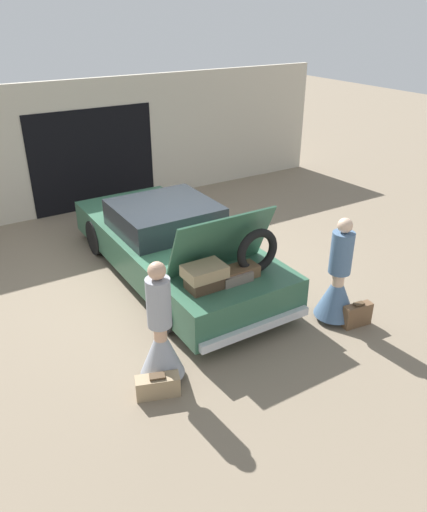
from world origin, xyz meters
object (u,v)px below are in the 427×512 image
Objects in this scene: person_right at (337,285)px; suitcase_beside_left_person at (158,386)px; car at (174,245)px; person_left at (161,339)px; suitcase_beside_right_person at (357,315)px.

person_right reaches higher than suitcase_beside_left_person.
car is 2.80m from person_right.
person_left is 2.92× the size of suitcase_beside_left_person.
person_right is 0.52m from suitcase_beside_right_person.
car is 8.63× the size of suitcase_beside_left_person.
car is at bearing 118.99° from suitcase_beside_right_person.
suitcase_beside_left_person is 3.09m from suitcase_beside_right_person.
car is 10.65× the size of suitcase_beside_right_person.
suitcase_beside_left_person is at bearing -121.40° from car.
suitcase_beside_left_person is at bearing -22.21° from person_left.
car reaches higher than suitcase_beside_right_person.
person_right is at bearing 101.36° from person_left.
person_left is 3.60× the size of suitcase_beside_right_person.
car reaches higher than suitcase_beside_left_person.
person_left reaches higher than suitcase_beside_right_person.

